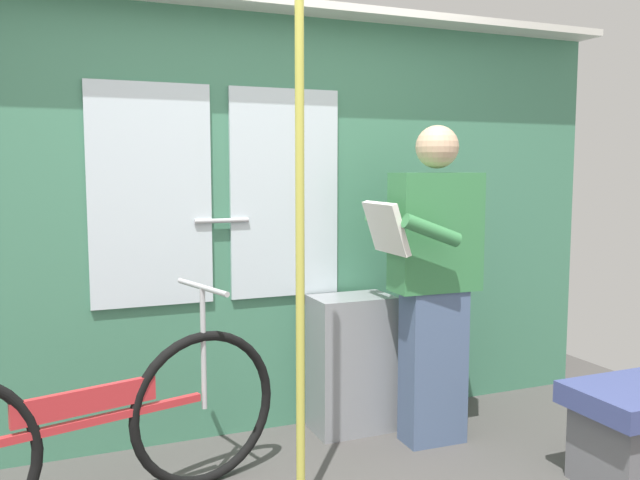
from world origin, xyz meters
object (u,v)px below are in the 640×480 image
trash_bin_by_wall (352,363)px  handrail_pole (300,247)px  bicycle_near_door (85,431)px  passenger_reading_newspaper (433,278)px

trash_bin_by_wall → handrail_pole: handrail_pole is taller
bicycle_near_door → handrail_pole: 1.13m
bicycle_near_door → trash_bin_by_wall: (1.39, 0.47, -0.01)m
passenger_reading_newspaper → handrail_pole: (-0.89, -0.43, 0.25)m
bicycle_near_door → trash_bin_by_wall: bicycle_near_door is taller
trash_bin_by_wall → handrail_pole: size_ratio=0.33×
passenger_reading_newspaper → trash_bin_by_wall: (-0.31, 0.31, -0.49)m
trash_bin_by_wall → passenger_reading_newspaper: bearing=-44.6°
trash_bin_by_wall → bicycle_near_door: bearing=-161.4°
passenger_reading_newspaper → handrail_pole: bearing=27.8°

